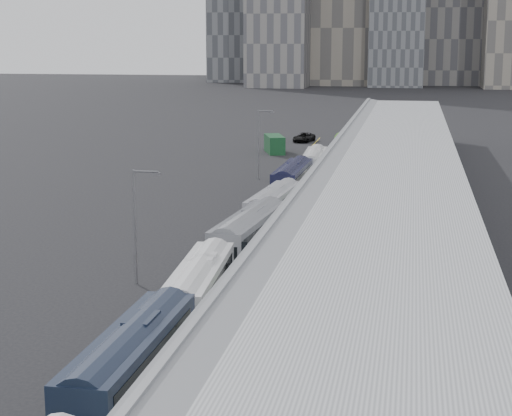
% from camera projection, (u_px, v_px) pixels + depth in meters
% --- Properties ---
extents(sidewalk, '(10.00, 170.00, 0.12)m').
position_uv_depth(sidewalk, '(341.00, 242.00, 74.04)').
color(sidewalk, gray).
rests_on(sidewalk, ground).
extents(lane_line, '(0.12, 160.00, 0.02)m').
position_uv_depth(lane_line, '(223.00, 238.00, 75.90)').
color(lane_line, gold).
rests_on(lane_line, ground).
extents(depot, '(12.45, 160.40, 7.20)m').
position_uv_depth(depot, '(389.00, 204.00, 72.66)').
color(depot, gray).
rests_on(depot, ground).
extents(bus_1, '(2.99, 13.47, 3.93)m').
position_uv_depth(bus_1, '(132.00, 372.00, 40.87)').
color(bus_1, '#151E30').
rests_on(bus_1, ground).
extents(bus_2, '(3.45, 13.02, 3.76)m').
position_uv_depth(bus_2, '(199.00, 295.00, 53.43)').
color(bus_2, silver).
rests_on(bus_2, ground).
extents(bus_3, '(3.98, 13.82, 3.98)m').
position_uv_depth(bus_3, '(249.00, 240.00, 67.74)').
color(bus_3, slate).
rests_on(bus_3, ground).
extents(bus_4, '(3.58, 12.77, 3.68)m').
position_uv_depth(bus_4, '(274.00, 211.00, 79.97)').
color(bus_4, '#9899A2').
rests_on(bus_4, ground).
extents(bus_5, '(2.96, 13.26, 3.86)m').
position_uv_depth(bus_5, '(292.00, 183.00, 94.85)').
color(bus_5, '#171834').
rests_on(bus_5, ground).
extents(bus_6, '(3.04, 12.50, 3.63)m').
position_uv_depth(bus_6, '(314.00, 167.00, 107.95)').
color(bus_6, silver).
rests_on(bus_6, ground).
extents(tree_1, '(1.78, 1.78, 3.80)m').
position_uv_depth(tree_1, '(255.00, 288.00, 50.50)').
color(tree_1, black).
rests_on(tree_1, ground).
extents(tree_2, '(1.56, 1.56, 3.72)m').
position_uv_depth(tree_2, '(313.00, 200.00, 77.77)').
color(tree_2, black).
rests_on(tree_2, ground).
extents(tree_3, '(1.56, 1.56, 3.90)m').
position_uv_depth(tree_3, '(336.00, 163.00, 100.22)').
color(tree_3, black).
rests_on(tree_3, ground).
extents(tree_4, '(2.93, 2.93, 4.75)m').
position_uv_depth(tree_4, '(345.00, 139.00, 122.54)').
color(tree_4, black).
rests_on(tree_4, ground).
extents(street_lamp_near, '(2.04, 0.22, 8.32)m').
position_uv_depth(street_lamp_near, '(137.00, 218.00, 60.50)').
color(street_lamp_near, '#59595E').
rests_on(street_lamp_near, ground).
extents(street_lamp_far, '(2.04, 0.22, 8.74)m').
position_uv_depth(street_lamp_far, '(260.00, 140.00, 106.47)').
color(street_lamp_far, '#59595E').
rests_on(street_lamp_far, ground).
extents(shipping_container, '(4.31, 7.07, 2.70)m').
position_uv_depth(shipping_container, '(274.00, 144.00, 132.58)').
color(shipping_container, '#113A1E').
rests_on(shipping_container, ground).
extents(suv, '(3.80, 6.04, 1.56)m').
position_uv_depth(suv, '(304.00, 137.00, 146.97)').
color(suv, black).
rests_on(suv, ground).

